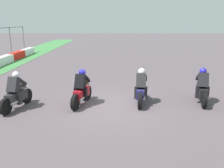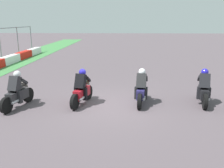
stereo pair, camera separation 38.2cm
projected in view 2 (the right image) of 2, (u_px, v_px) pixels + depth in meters
ground_plane at (110, 105)px, 10.06m from camera, size 120.00×120.00×0.00m
rider_lane_a at (204, 90)px, 10.08m from camera, size 2.03×0.61×1.51m
rider_lane_b at (141, 89)px, 10.10m from camera, size 2.04×0.60×1.51m
rider_lane_c at (82, 90)px, 10.04m from camera, size 2.01×0.66×1.51m
rider_lane_d at (17, 93)px, 9.66m from camera, size 2.02×0.64×1.51m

